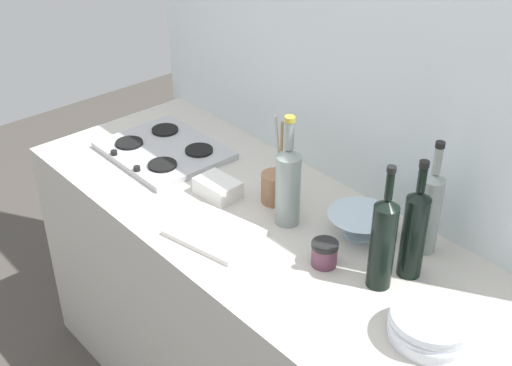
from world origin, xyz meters
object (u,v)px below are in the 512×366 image
(wine_bottle_mid_right, at_px, (383,241))
(cutting_board, at_px, (214,232))
(plate_stack, at_px, (431,325))
(utensil_crock, at_px, (275,186))
(condiment_jar_front, at_px, (324,253))
(mixing_bowl, at_px, (360,224))
(butter_dish, at_px, (218,188))
(stovetop_hob, at_px, (164,150))
(wine_bottle_mid_left, at_px, (288,184))
(wine_bottle_leftmost, at_px, (430,210))
(wine_bottle_rightmost, at_px, (414,231))

(wine_bottle_mid_right, height_order, cutting_board, wine_bottle_mid_right)
(plate_stack, bearing_deg, wine_bottle_mid_right, 163.39)
(utensil_crock, distance_m, condiment_jar_front, 0.36)
(cutting_board, bearing_deg, plate_stack, 10.56)
(mixing_bowl, bearing_deg, cutting_board, -132.16)
(butter_dish, bearing_deg, utensil_crock, 37.65)
(plate_stack, bearing_deg, utensil_crock, 169.23)
(plate_stack, bearing_deg, stovetop_hob, 177.76)
(plate_stack, distance_m, wine_bottle_mid_left, 0.62)
(stovetop_hob, relative_size, wine_bottle_leftmost, 1.20)
(wine_bottle_mid_right, bearing_deg, butter_dish, -175.94)
(mixing_bowl, bearing_deg, wine_bottle_mid_left, -150.67)
(plate_stack, xyz_separation_m, utensil_crock, (-0.72, 0.14, 0.02))
(wine_bottle_mid_right, xyz_separation_m, mixing_bowl, (-0.19, 0.13, -0.10))
(mixing_bowl, distance_m, utensil_crock, 0.32)
(wine_bottle_mid_left, height_order, wine_bottle_rightmost, wine_bottle_mid_left)
(plate_stack, height_order, wine_bottle_mid_right, wine_bottle_mid_right)
(plate_stack, height_order, wine_bottle_rightmost, wine_bottle_rightmost)
(wine_bottle_rightmost, height_order, mixing_bowl, wine_bottle_rightmost)
(mixing_bowl, height_order, condiment_jar_front, mixing_bowl)
(butter_dish, bearing_deg, wine_bottle_rightmost, 12.30)
(plate_stack, distance_m, mixing_bowl, 0.45)
(utensil_crock, bearing_deg, wine_bottle_mid_left, -24.41)
(condiment_jar_front, bearing_deg, butter_dish, 179.79)
(stovetop_hob, bearing_deg, wine_bottle_leftmost, 13.66)
(wine_bottle_leftmost, bearing_deg, wine_bottle_rightmost, -72.57)
(butter_dish, xyz_separation_m, condiment_jar_front, (0.49, -0.00, 0.01))
(cutting_board, bearing_deg, mixing_bowl, 47.84)
(mixing_bowl, bearing_deg, utensil_crock, -168.84)
(cutting_board, bearing_deg, stovetop_hob, 161.22)
(mixing_bowl, distance_m, butter_dish, 0.50)
(condiment_jar_front, bearing_deg, stovetop_hob, 177.92)
(stovetop_hob, height_order, wine_bottle_rightmost, wine_bottle_rightmost)
(plate_stack, relative_size, condiment_jar_front, 2.69)
(wine_bottle_leftmost, height_order, wine_bottle_rightmost, wine_bottle_rightmost)
(plate_stack, height_order, mixing_bowl, plate_stack)
(stovetop_hob, xyz_separation_m, cutting_board, (0.53, -0.18, -0.00))
(cutting_board, bearing_deg, wine_bottle_rightmost, 30.30)
(plate_stack, relative_size, wine_bottle_mid_left, 0.58)
(butter_dish, bearing_deg, wine_bottle_mid_right, 4.06)
(wine_bottle_leftmost, distance_m, wine_bottle_mid_right, 0.23)
(condiment_jar_front, bearing_deg, utensil_crock, 160.57)
(plate_stack, height_order, cutting_board, plate_stack)
(wine_bottle_mid_left, height_order, mixing_bowl, wine_bottle_mid_left)
(wine_bottle_mid_left, height_order, wine_bottle_mid_right, wine_bottle_mid_right)
(condiment_jar_front, bearing_deg, cutting_board, -155.36)
(plate_stack, bearing_deg, wine_bottle_rightmost, 139.14)
(wine_bottle_mid_right, distance_m, mixing_bowl, 0.25)
(mixing_bowl, height_order, utensil_crock, utensil_crock)
(wine_bottle_mid_right, bearing_deg, stovetop_hob, -179.02)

